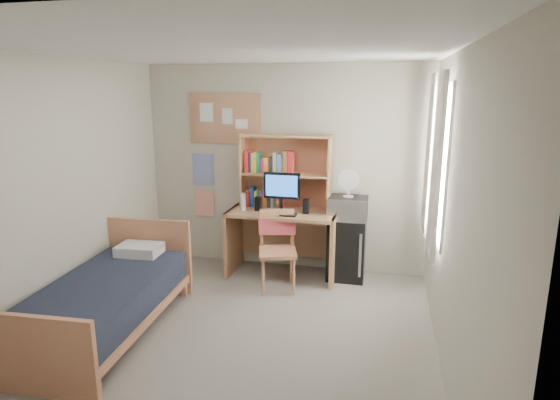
% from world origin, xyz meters
% --- Properties ---
extents(floor, '(3.60, 4.20, 0.02)m').
position_xyz_m(floor, '(0.00, 0.00, -0.01)').
color(floor, gray).
rests_on(floor, ground).
extents(ceiling, '(3.60, 4.20, 0.02)m').
position_xyz_m(ceiling, '(0.00, 0.00, 2.60)').
color(ceiling, white).
rests_on(ceiling, wall_back).
extents(wall_back, '(3.60, 0.04, 2.60)m').
position_xyz_m(wall_back, '(0.00, 2.10, 1.30)').
color(wall_back, beige).
rests_on(wall_back, floor).
extents(wall_front, '(3.60, 0.04, 2.60)m').
position_xyz_m(wall_front, '(0.00, -2.10, 1.30)').
color(wall_front, beige).
rests_on(wall_front, floor).
extents(wall_left, '(0.04, 4.20, 2.60)m').
position_xyz_m(wall_left, '(-1.80, 0.00, 1.30)').
color(wall_left, beige).
rests_on(wall_left, floor).
extents(wall_right, '(0.04, 4.20, 2.60)m').
position_xyz_m(wall_right, '(1.80, 0.00, 1.30)').
color(wall_right, beige).
rests_on(wall_right, floor).
extents(window_unit, '(0.10, 1.40, 1.70)m').
position_xyz_m(window_unit, '(1.75, 1.20, 1.60)').
color(window_unit, white).
rests_on(window_unit, wall_right).
extents(curtain_left, '(0.04, 0.55, 1.70)m').
position_xyz_m(curtain_left, '(1.72, 0.80, 1.60)').
color(curtain_left, white).
rests_on(curtain_left, wall_right).
extents(curtain_right, '(0.04, 0.55, 1.70)m').
position_xyz_m(curtain_right, '(1.72, 1.60, 1.60)').
color(curtain_right, white).
rests_on(curtain_right, wall_right).
extents(bulletin_board, '(0.94, 0.03, 0.64)m').
position_xyz_m(bulletin_board, '(-0.78, 2.08, 1.92)').
color(bulletin_board, tan).
rests_on(bulletin_board, wall_back).
extents(poster_wave, '(0.30, 0.01, 0.42)m').
position_xyz_m(poster_wave, '(-1.10, 2.09, 1.25)').
color(poster_wave, '#293DA5').
rests_on(poster_wave, wall_back).
extents(poster_japan, '(0.28, 0.01, 0.36)m').
position_xyz_m(poster_japan, '(-1.10, 2.09, 0.78)').
color(poster_japan, '#EA4E29').
rests_on(poster_japan, wall_back).
extents(desk, '(1.34, 0.69, 0.83)m').
position_xyz_m(desk, '(0.06, 1.75, 0.42)').
color(desk, tan).
rests_on(desk, floor).
extents(desk_chair, '(0.57, 0.57, 0.93)m').
position_xyz_m(desk_chair, '(0.10, 1.31, 0.47)').
color(desk_chair, tan).
rests_on(desk_chair, floor).
extents(mini_fridge, '(0.45, 0.45, 0.76)m').
position_xyz_m(mini_fridge, '(0.85, 1.84, 0.38)').
color(mini_fridge, black).
rests_on(mini_fridge, floor).
extents(bed, '(1.05, 1.95, 0.53)m').
position_xyz_m(bed, '(-1.28, -0.03, 0.26)').
color(bed, black).
rests_on(bed, floor).
extents(hutch, '(1.13, 0.30, 0.92)m').
position_xyz_m(hutch, '(0.07, 1.90, 1.29)').
color(hutch, tan).
rests_on(hutch, desk).
extents(monitor, '(0.44, 0.04, 0.47)m').
position_xyz_m(monitor, '(0.06, 1.69, 1.07)').
color(monitor, black).
rests_on(monitor, desk).
extents(keyboard, '(0.42, 0.14, 0.02)m').
position_xyz_m(keyboard, '(0.06, 1.55, 0.84)').
color(keyboard, black).
rests_on(keyboard, desk).
extents(speaker_left, '(0.07, 0.07, 0.17)m').
position_xyz_m(speaker_left, '(-0.24, 1.69, 0.92)').
color(speaker_left, black).
rests_on(speaker_left, desk).
extents(speaker_right, '(0.07, 0.07, 0.18)m').
position_xyz_m(speaker_right, '(0.36, 1.68, 0.92)').
color(speaker_right, black).
rests_on(speaker_right, desk).
extents(water_bottle, '(0.06, 0.06, 0.22)m').
position_xyz_m(water_bottle, '(-0.42, 1.65, 0.94)').
color(water_bottle, silver).
rests_on(water_bottle, desk).
extents(hoodie, '(0.45, 0.24, 0.21)m').
position_xyz_m(hoodie, '(0.04, 1.50, 0.72)').
color(hoodie, '#D85257').
rests_on(hoodie, desk_chair).
extents(microwave, '(0.46, 0.35, 0.27)m').
position_xyz_m(microwave, '(0.85, 1.82, 0.90)').
color(microwave, '#BBBBC0').
rests_on(microwave, mini_fridge).
extents(desk_fan, '(0.25, 0.25, 0.31)m').
position_xyz_m(desk_fan, '(0.85, 1.82, 1.19)').
color(desk_fan, silver).
rests_on(desk_fan, microwave).
extents(pillow, '(0.47, 0.34, 0.11)m').
position_xyz_m(pillow, '(-1.32, 0.72, 0.58)').
color(pillow, silver).
rests_on(pillow, bed).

